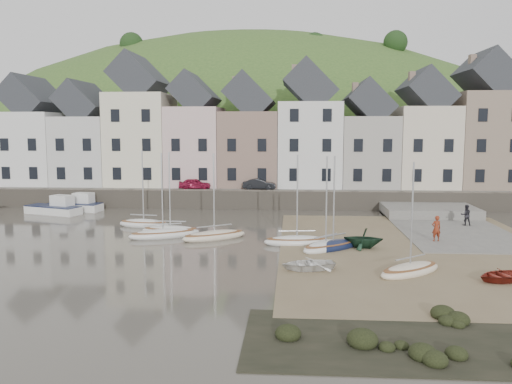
# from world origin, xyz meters

# --- Properties ---
(ground) EXTENTS (160.00, 160.00, 0.00)m
(ground) POSITION_xyz_m (0.00, 0.00, 0.00)
(ground) COLOR #433F35
(ground) RESTS_ON ground
(quay_land) EXTENTS (90.00, 30.00, 1.50)m
(quay_land) POSITION_xyz_m (0.00, 32.00, 0.75)
(quay_land) COLOR #365B24
(quay_land) RESTS_ON ground
(quay_street) EXTENTS (70.00, 7.00, 0.10)m
(quay_street) POSITION_xyz_m (0.00, 20.50, 1.55)
(quay_street) COLOR slate
(quay_street) RESTS_ON quay_land
(seawall) EXTENTS (70.00, 1.20, 1.80)m
(seawall) POSITION_xyz_m (0.00, 17.00, 0.90)
(seawall) COLOR slate
(seawall) RESTS_ON ground
(beach) EXTENTS (18.00, 26.00, 0.06)m
(beach) POSITION_xyz_m (11.00, 0.00, 0.03)
(beach) COLOR brown
(beach) RESTS_ON ground
(slipway) EXTENTS (8.00, 18.00, 0.12)m
(slipway) POSITION_xyz_m (15.00, 8.00, 0.06)
(slipway) COLOR slate
(slipway) RESTS_ON ground
(hillside) EXTENTS (134.40, 84.00, 84.00)m
(hillside) POSITION_xyz_m (-5.00, 60.00, -17.99)
(hillside) COLOR #365B24
(hillside) RESTS_ON ground
(townhouse_terrace) EXTENTS (61.05, 8.00, 13.93)m
(townhouse_terrace) POSITION_xyz_m (1.76, 24.00, 7.32)
(townhouse_terrace) COLOR silver
(townhouse_terrace) RESTS_ON quay_land
(sailboat_0) EXTENTS (4.33, 2.09, 6.32)m
(sailboat_0) POSITION_xyz_m (-9.09, 7.04, 0.27)
(sailboat_0) COLOR white
(sailboat_0) RESTS_ON ground
(sailboat_1) EXTENTS (4.38, 1.61, 6.32)m
(sailboat_1) POSITION_xyz_m (-6.31, 4.38, 0.26)
(sailboat_1) COLOR white
(sailboat_1) RESTS_ON ground
(sailboat_2) EXTENTS (4.90, 3.94, 6.32)m
(sailboat_2) POSITION_xyz_m (-2.75, 2.71, 0.26)
(sailboat_2) COLOR beige
(sailboat_2) RESTS_ON ground
(sailboat_3) EXTENTS (5.14, 3.45, 6.32)m
(sailboat_3) POSITION_xyz_m (-6.54, 3.02, 0.26)
(sailboat_3) COLOR white
(sailboat_3) RESTS_ON ground
(sailboat_4) EXTENTS (4.66, 2.04, 6.32)m
(sailboat_4) POSITION_xyz_m (3.11, 1.28, 0.26)
(sailboat_4) COLOR white
(sailboat_4) RESTS_ON ground
(sailboat_5) EXTENTS (4.10, 3.83, 6.32)m
(sailboat_5) POSITION_xyz_m (5.46, -0.02, 0.27)
(sailboat_5) COLOR #131B3B
(sailboat_5) RESTS_ON ground
(sailboat_6) EXTENTS (3.87, 4.04, 6.32)m
(sailboat_6) POSITION_xyz_m (4.97, -0.23, 0.27)
(sailboat_6) COLOR white
(sailboat_6) RESTS_ON ground
(sailboat_7) EXTENTS (4.36, 3.92, 6.32)m
(sailboat_7) POSITION_xyz_m (9.18, -5.72, 0.26)
(sailboat_7) COLOR beige
(sailboat_7) RESTS_ON ground
(motorboat_0) EXTENTS (5.67, 3.40, 1.70)m
(motorboat_0) POSITION_xyz_m (-18.95, 12.71, 0.58)
(motorboat_0) COLOR white
(motorboat_0) RESTS_ON ground
(motorboat_2) EXTENTS (5.24, 2.59, 1.70)m
(motorboat_2) POSITION_xyz_m (-17.64, 14.67, 0.58)
(motorboat_2) COLOR white
(motorboat_2) RESTS_ON ground
(rowboat_white) EXTENTS (3.43, 2.81, 0.62)m
(rowboat_white) POSITION_xyz_m (3.66, -5.29, 0.37)
(rowboat_white) COLOR white
(rowboat_white) RESTS_ON beach
(rowboat_green) EXTENTS (2.78, 2.49, 1.32)m
(rowboat_green) POSITION_xyz_m (7.43, 0.34, 0.72)
(rowboat_green) COLOR #173422
(rowboat_green) RESTS_ON beach
(rowboat_red) EXTENTS (3.47, 3.01, 0.60)m
(rowboat_red) POSITION_xyz_m (13.63, -6.84, 0.36)
(rowboat_red) COLOR maroon
(rowboat_red) RESTS_ON beach
(person_red) EXTENTS (0.72, 0.55, 1.77)m
(person_red) POSITION_xyz_m (12.68, 2.52, 1.01)
(person_red) COLOR maroon
(person_red) RESTS_ON slipway
(person_dark) EXTENTS (0.82, 0.64, 1.67)m
(person_dark) POSITION_xyz_m (16.63, 8.76, 0.95)
(person_dark) COLOR black
(person_dark) RESTS_ON slipway
(car_left) EXTENTS (3.40, 1.73, 1.11)m
(car_left) POSITION_xyz_m (-7.23, 19.50, 2.16)
(car_left) COLOR maroon
(car_left) RESTS_ON quay_street
(car_right) EXTENTS (3.37, 1.26, 1.10)m
(car_right) POSITION_xyz_m (-0.59, 19.50, 2.15)
(car_right) COLOR black
(car_right) RESTS_ON quay_street
(shore_rocks) EXTENTS (14.00, 6.15, 0.75)m
(shore_rocks) POSITION_xyz_m (7.51, -14.99, 0.12)
(shore_rocks) COLOR black
(shore_rocks) RESTS_ON ground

